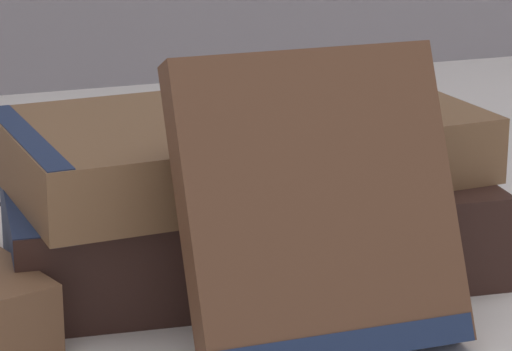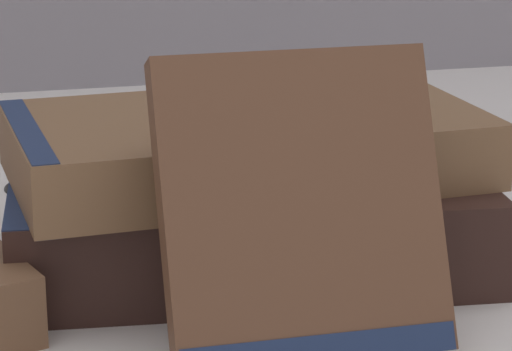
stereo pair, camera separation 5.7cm
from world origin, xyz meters
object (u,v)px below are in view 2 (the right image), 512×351
at_px(book_flat_top, 237,146).
at_px(pocket_watch, 328,109).
at_px(reading_glasses, 84,180).
at_px(book_leaning_front, 298,219).
at_px(book_flat_bottom, 238,225).

relative_size(book_flat_top, pocket_watch, 3.77).
bearing_deg(book_flat_top, reading_glasses, 106.59).
relative_size(book_leaning_front, pocket_watch, 2.03).
bearing_deg(book_leaning_front, book_flat_bottom, 92.09).
xyz_separation_m(pocket_watch, reading_glasses, (-0.10, 0.18, -0.08)).
xyz_separation_m(book_flat_bottom, book_leaning_front, (0.00, -0.10, 0.04)).
bearing_deg(book_leaning_front, pocket_watch, 65.37).
height_order(book_flat_bottom, book_leaning_front, book_leaning_front).
distance_m(book_leaning_front, reading_glasses, 0.28).
relative_size(book_flat_bottom, reading_glasses, 2.39).
bearing_deg(pocket_watch, reading_glasses, 120.40).
bearing_deg(reading_glasses, book_flat_top, -75.16).
height_order(book_flat_bottom, reading_glasses, book_flat_bottom).
height_order(book_flat_bottom, book_flat_top, book_flat_top).
bearing_deg(reading_glasses, book_leaning_front, -82.17).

